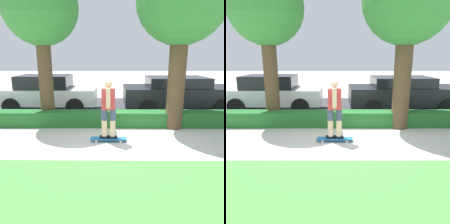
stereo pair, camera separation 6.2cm
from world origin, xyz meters
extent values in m
plane|color=beige|center=(0.00, 0.00, 0.00)|extent=(60.00, 60.00, 0.00)
cube|color=#38383A|center=(0.00, 4.20, 0.00)|extent=(12.63, 5.00, 0.01)
cube|color=#236028|center=(0.00, 1.60, 0.25)|extent=(12.63, 0.60, 0.51)
cube|color=#1E6BAD|center=(-0.15, 0.18, 0.09)|extent=(1.00, 0.24, 0.02)
cylinder|color=silver|center=(0.19, 0.09, 0.04)|extent=(0.08, 0.04, 0.08)
cylinder|color=silver|center=(0.19, 0.27, 0.04)|extent=(0.08, 0.04, 0.08)
cylinder|color=silver|center=(-0.49, 0.09, 0.04)|extent=(0.08, 0.04, 0.08)
cylinder|color=silver|center=(-0.49, 0.27, 0.04)|extent=(0.08, 0.04, 0.08)
cube|color=black|center=(-0.27, 0.18, 0.13)|extent=(0.26, 0.09, 0.07)
cylinder|color=beige|center=(-0.27, 0.18, 0.55)|extent=(0.15, 0.15, 0.76)
cylinder|color=#3D4766|center=(-0.27, 0.18, 0.77)|extent=(0.17, 0.17, 0.30)
cube|color=black|center=(-0.04, 0.18, 0.13)|extent=(0.26, 0.09, 0.07)
cylinder|color=beige|center=(-0.04, 0.18, 0.55)|extent=(0.15, 0.15, 0.76)
cylinder|color=#3D4766|center=(-0.04, 0.18, 0.77)|extent=(0.17, 0.17, 0.30)
cube|color=#C6383D|center=(-0.15, 0.18, 1.21)|extent=(0.36, 0.20, 0.56)
cylinder|color=beige|center=(-0.15, 0.03, 1.26)|extent=(0.12, 0.12, 0.53)
cylinder|color=beige|center=(-0.15, 0.33, 1.26)|extent=(0.12, 0.12, 0.53)
sphere|color=beige|center=(-0.15, 0.18, 1.63)|extent=(0.21, 0.21, 0.21)
cylinder|color=brown|center=(-2.36, 1.97, 1.59)|extent=(0.48, 0.48, 3.18)
sphere|color=#387F38|center=(-2.36, 1.97, 3.86)|extent=(2.44, 2.44, 2.44)
cylinder|color=brown|center=(1.98, 1.42, 1.62)|extent=(0.55, 0.55, 3.24)
cube|color=silver|center=(-2.82, 3.70, 0.69)|extent=(4.08, 1.81, 0.65)
cube|color=black|center=(-2.94, 3.70, 1.28)|extent=(2.13, 1.59, 0.53)
cylinder|color=black|center=(-1.55, 2.88, 0.36)|extent=(0.73, 0.21, 0.73)
cylinder|color=black|center=(-1.55, 4.52, 0.36)|extent=(0.73, 0.21, 0.73)
cylinder|color=black|center=(-4.08, 2.88, 0.36)|extent=(0.73, 0.21, 0.73)
cylinder|color=black|center=(-4.08, 4.52, 0.36)|extent=(0.73, 0.21, 0.73)
cube|color=black|center=(2.77, 3.69, 0.71)|extent=(4.70, 1.99, 0.73)
cube|color=black|center=(2.63, 3.69, 1.28)|extent=(2.46, 1.73, 0.41)
cylinder|color=black|center=(4.22, 2.80, 0.35)|extent=(0.70, 0.23, 0.70)
cylinder|color=black|center=(4.22, 4.57, 0.35)|extent=(0.70, 0.23, 0.70)
cylinder|color=black|center=(1.32, 2.80, 0.35)|extent=(0.70, 0.23, 0.70)
cylinder|color=black|center=(1.32, 4.57, 0.35)|extent=(0.70, 0.23, 0.70)
camera|label=1|loc=(0.00, -5.55, 2.32)|focal=35.00mm
camera|label=2|loc=(-0.06, -5.55, 2.32)|focal=35.00mm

